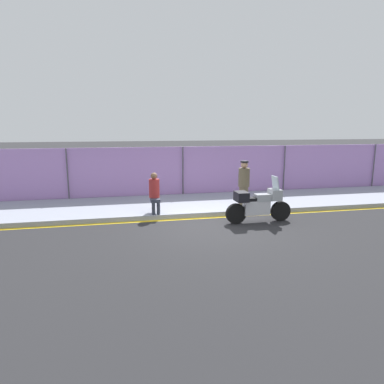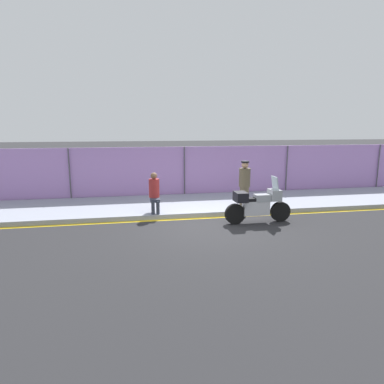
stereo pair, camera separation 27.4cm
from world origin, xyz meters
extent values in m
plane|color=#262628|center=(0.00, 0.00, 0.00)|extent=(120.00, 120.00, 0.00)
cube|color=#8E93A3|center=(0.00, 2.76, 0.08)|extent=(34.46, 3.34, 0.16)
cube|color=gold|center=(0.00, 1.01, 0.00)|extent=(34.46, 0.18, 0.01)
cube|color=#AD7FC6|center=(0.00, 4.52, 1.08)|extent=(32.74, 0.08, 2.16)
cylinder|color=#4C4C51|center=(-4.64, 4.42, 1.08)|extent=(0.05, 0.05, 2.16)
cylinder|color=#4C4C51|center=(0.00, 4.42, 1.08)|extent=(0.05, 0.05, 2.16)
cylinder|color=#4C4C51|center=(4.64, 4.42, 1.08)|extent=(0.05, 0.05, 2.16)
cylinder|color=#4C4C51|center=(9.28, 4.42, 1.08)|extent=(0.05, 0.05, 2.16)
cylinder|color=black|center=(2.42, 0.19, 0.32)|extent=(0.64, 0.15, 0.64)
cylinder|color=black|center=(0.90, 0.17, 0.32)|extent=(0.64, 0.15, 0.64)
cube|color=silver|center=(1.58, 0.18, 0.48)|extent=(0.84, 0.29, 0.45)
cube|color=#999EA3|center=(1.79, 0.18, 0.80)|extent=(0.52, 0.31, 0.22)
cube|color=black|center=(1.49, 0.18, 0.76)|extent=(0.60, 0.29, 0.10)
cube|color=#999EA3|center=(2.19, 0.18, 0.88)|extent=(0.33, 0.48, 0.34)
cube|color=silver|center=(2.19, 0.18, 1.26)|extent=(0.11, 0.42, 0.42)
cube|color=black|center=(1.06, 0.17, 0.86)|extent=(0.37, 0.51, 0.30)
cylinder|color=brown|center=(1.82, 1.99, 0.50)|extent=(0.34, 0.34, 0.68)
cylinder|color=brown|center=(1.82, 1.99, 1.17)|extent=(0.41, 0.41, 0.68)
sphere|color=tan|center=(1.82, 1.99, 1.64)|extent=(0.25, 0.25, 0.25)
cylinder|color=black|center=(1.82, 1.99, 1.75)|extent=(0.29, 0.29, 0.06)
cylinder|color=#2D3342|center=(-1.58, 1.20, 0.38)|extent=(0.11, 0.11, 0.44)
cylinder|color=#2D3342|center=(-1.42, 1.20, 0.38)|extent=(0.11, 0.11, 0.44)
cube|color=#2D3342|center=(-1.50, 1.42, 0.60)|extent=(0.30, 0.44, 0.10)
cylinder|color=maroon|center=(-1.50, 1.64, 0.96)|extent=(0.36, 0.36, 0.62)
sphere|color=brown|center=(-1.50, 1.64, 1.38)|extent=(0.22, 0.22, 0.22)
camera|label=1|loc=(-2.59, -9.69, 3.03)|focal=32.00mm
camera|label=2|loc=(-2.33, -9.74, 3.03)|focal=32.00mm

